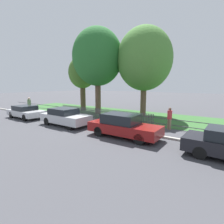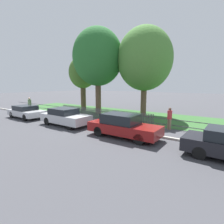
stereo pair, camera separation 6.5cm
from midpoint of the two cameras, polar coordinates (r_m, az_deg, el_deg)
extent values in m
plane|color=#424247|center=(14.83, -10.39, -3.76)|extent=(120.00, 120.00, 0.00)
cube|color=#B2ADA3|center=(14.88, -10.12, -3.46)|extent=(30.44, 0.20, 0.12)
cube|color=#33602D|center=(19.38, 2.19, -0.59)|extent=(30.44, 6.67, 0.01)
cube|color=#4C4C51|center=(16.69, -3.98, -1.24)|extent=(30.44, 0.03, 0.05)
cube|color=#4C4C51|center=(16.62, -3.99, 0.21)|extent=(30.44, 0.03, 0.05)
cube|color=#4C4C51|center=(20.36, -15.74, 0.91)|extent=(0.06, 0.03, 0.97)
cube|color=#4C4C51|center=(20.26, -15.49, 0.88)|extent=(0.06, 0.03, 0.97)
cube|color=#4C4C51|center=(20.15, -15.25, 0.85)|extent=(0.06, 0.03, 0.97)
cube|color=#4C4C51|center=(20.05, -15.00, 0.82)|extent=(0.06, 0.03, 0.97)
cube|color=#4C4C51|center=(19.95, -14.76, 0.79)|extent=(0.06, 0.03, 0.97)
cube|color=#4C4C51|center=(19.85, -14.50, 0.76)|extent=(0.06, 0.03, 0.97)
cube|color=#4C4C51|center=(19.75, -14.25, 0.73)|extent=(0.06, 0.03, 0.97)
cube|color=#4C4C51|center=(19.65, -13.99, 0.70)|extent=(0.06, 0.03, 0.97)
cube|color=#4C4C51|center=(19.55, -13.73, 0.67)|extent=(0.06, 0.03, 0.97)
cube|color=#4C4C51|center=(19.45, -13.47, 0.63)|extent=(0.06, 0.03, 0.97)
cube|color=#4C4C51|center=(19.35, -13.21, 0.60)|extent=(0.06, 0.03, 0.97)
cube|color=#4C4C51|center=(19.25, -12.94, 0.57)|extent=(0.06, 0.03, 0.97)
cube|color=#4C4C51|center=(19.15, -12.67, 0.54)|extent=(0.06, 0.03, 0.97)
cube|color=#4C4C51|center=(19.05, -12.40, 0.50)|extent=(0.06, 0.03, 0.97)
cube|color=#4C4C51|center=(18.95, -12.12, 0.47)|extent=(0.06, 0.03, 0.97)
cube|color=#4C4C51|center=(18.86, -11.84, 0.43)|extent=(0.06, 0.03, 0.97)
cube|color=#4C4C51|center=(18.76, -11.56, 0.40)|extent=(0.06, 0.03, 0.97)
cube|color=#4C4C51|center=(18.66, -11.28, 0.36)|extent=(0.06, 0.03, 0.97)
cube|color=#4C4C51|center=(18.57, -10.99, 0.33)|extent=(0.06, 0.03, 0.97)
cube|color=#4C4C51|center=(18.47, -10.70, 0.29)|extent=(0.06, 0.03, 0.97)
cube|color=#4C4C51|center=(18.38, -10.41, 0.26)|extent=(0.06, 0.03, 0.97)
cube|color=#4C4C51|center=(18.28, -10.11, 0.22)|extent=(0.06, 0.03, 0.97)
cube|color=#4C4C51|center=(18.19, -9.81, 0.18)|extent=(0.06, 0.03, 0.97)
cube|color=#4C4C51|center=(18.09, -9.51, 0.14)|extent=(0.06, 0.03, 0.97)
cube|color=#4C4C51|center=(18.00, -9.20, 0.11)|extent=(0.06, 0.03, 0.97)
cube|color=#4C4C51|center=(17.91, -8.89, 0.07)|extent=(0.06, 0.03, 0.97)
cube|color=#4C4C51|center=(17.82, -8.58, 0.03)|extent=(0.06, 0.03, 0.97)
cube|color=#4C4C51|center=(17.72, -8.27, -0.01)|extent=(0.06, 0.03, 0.97)
cube|color=#4C4C51|center=(17.63, -7.95, -0.05)|extent=(0.06, 0.03, 0.97)
cube|color=#4C4C51|center=(17.54, -7.63, -0.09)|extent=(0.06, 0.03, 0.97)
cube|color=#4C4C51|center=(17.45, -7.30, -0.13)|extent=(0.06, 0.03, 0.97)
cube|color=#4C4C51|center=(17.37, -6.97, -0.17)|extent=(0.06, 0.03, 0.97)
cube|color=#4C4C51|center=(17.28, -6.64, -0.21)|extent=(0.06, 0.03, 0.97)
cube|color=#4C4C51|center=(17.19, -6.30, -0.25)|extent=(0.06, 0.03, 0.97)
cube|color=#4C4C51|center=(17.10, -5.97, -0.29)|extent=(0.06, 0.03, 0.97)
cube|color=#4C4C51|center=(17.01, -5.62, -0.34)|extent=(0.06, 0.03, 0.97)
cube|color=#4C4C51|center=(16.93, -5.28, -0.38)|extent=(0.06, 0.03, 0.97)
cube|color=#4C4C51|center=(16.84, -4.93, -0.42)|extent=(0.06, 0.03, 0.97)
cube|color=#4C4C51|center=(16.76, -4.58, -0.47)|extent=(0.06, 0.03, 0.97)
cube|color=#4C4C51|center=(16.67, -4.22, -0.51)|extent=(0.06, 0.03, 0.97)
cube|color=#4C4C51|center=(16.59, -3.86, -0.55)|extent=(0.06, 0.03, 0.97)
cube|color=#4C4C51|center=(16.51, -3.50, -0.60)|extent=(0.06, 0.03, 0.97)
cube|color=#4C4C51|center=(16.43, -3.13, -0.64)|extent=(0.06, 0.03, 0.97)
cube|color=#4C4C51|center=(16.34, -2.76, -0.69)|extent=(0.06, 0.03, 0.97)
cube|color=#4C4C51|center=(16.26, -2.38, -0.74)|extent=(0.06, 0.03, 0.97)
cube|color=#4C4C51|center=(16.18, -2.01, -0.78)|extent=(0.06, 0.03, 0.97)
cube|color=#4C4C51|center=(16.10, -1.62, -0.83)|extent=(0.06, 0.03, 0.97)
cube|color=#4C4C51|center=(16.03, -1.24, -0.88)|extent=(0.06, 0.03, 0.97)
cube|color=#4C4C51|center=(15.95, -0.85, -0.93)|extent=(0.06, 0.03, 0.97)
cube|color=#4C4C51|center=(15.87, -0.45, -0.97)|extent=(0.06, 0.03, 0.97)
cube|color=#4C4C51|center=(15.79, -0.06, -1.02)|extent=(0.06, 0.03, 0.97)
cube|color=#4C4C51|center=(15.72, 0.34, -1.07)|extent=(0.06, 0.03, 0.97)
cube|color=#4C4C51|center=(15.64, 0.75, -1.12)|extent=(0.06, 0.03, 0.97)
cube|color=#4C4C51|center=(15.57, 1.16, -1.17)|extent=(0.06, 0.03, 0.97)
cube|color=#4C4C51|center=(15.50, 1.57, -1.22)|extent=(0.06, 0.03, 0.97)
cube|color=#4C4C51|center=(15.42, 1.99, -1.27)|extent=(0.06, 0.03, 0.97)
cube|color=#4C4C51|center=(15.35, 2.41, -1.32)|extent=(0.06, 0.03, 0.97)
cube|color=#4C4C51|center=(15.28, 2.83, -1.38)|extent=(0.06, 0.03, 0.97)
cube|color=#4C4C51|center=(15.21, 3.26, -1.43)|extent=(0.06, 0.03, 0.97)
cube|color=#4C4C51|center=(15.14, 3.69, -1.48)|extent=(0.06, 0.03, 0.97)
cube|color=#4C4C51|center=(15.08, 4.13, -1.53)|extent=(0.06, 0.03, 0.97)
cube|color=#4C4C51|center=(15.01, 4.57, -1.59)|extent=(0.06, 0.03, 0.97)
cube|color=#4C4C51|center=(14.94, 5.01, -1.64)|extent=(0.06, 0.03, 0.97)
cube|color=#4C4C51|center=(14.88, 5.46, -1.69)|extent=(0.06, 0.03, 0.97)
cube|color=#4C4C51|center=(14.81, 5.92, -1.75)|extent=(0.06, 0.03, 0.97)
cube|color=#4C4C51|center=(14.75, 6.37, -1.80)|extent=(0.06, 0.03, 0.97)
cube|color=#4C4C51|center=(14.69, 6.83, -1.86)|extent=(0.06, 0.03, 0.97)
cube|color=#4C4C51|center=(14.63, 7.30, -1.91)|extent=(0.06, 0.03, 0.97)
cube|color=#4C4C51|center=(14.56, 7.76, -1.97)|extent=(0.06, 0.03, 0.97)
cube|color=#4C4C51|center=(14.51, 8.23, -2.02)|extent=(0.06, 0.03, 0.97)
cube|color=#4C4C51|center=(14.45, 8.71, -2.08)|extent=(0.06, 0.03, 0.97)
cube|color=#4C4C51|center=(14.39, 9.19, -2.14)|extent=(0.06, 0.03, 0.97)
cube|color=#4C4C51|center=(14.33, 9.67, -2.19)|extent=(0.06, 0.03, 0.97)
cube|color=#4C4C51|center=(14.28, 10.16, -2.25)|extent=(0.06, 0.03, 0.97)
cube|color=#4C4C51|center=(14.22, 10.65, -2.31)|extent=(0.06, 0.03, 0.97)
cube|color=#4C4C51|center=(14.17, 11.15, -2.37)|extent=(0.06, 0.03, 0.97)
cube|color=#4C4C51|center=(14.12, 11.65, -2.43)|extent=(0.06, 0.03, 0.97)
cube|color=#4C4C51|center=(14.07, 12.15, -2.48)|extent=(0.06, 0.03, 0.97)
cube|color=#4C4C51|center=(14.02, 12.65, -2.54)|extent=(0.06, 0.03, 0.97)
cube|color=#4C4C51|center=(13.97, 13.16, -2.60)|extent=(0.06, 0.03, 0.97)
cube|color=#BCBCC1|center=(18.82, -26.27, -0.22)|extent=(4.07, 1.90, 0.52)
cube|color=black|center=(18.94, -26.66, 1.26)|extent=(1.96, 1.69, 0.43)
cylinder|color=black|center=(18.20, -21.98, -0.91)|extent=(0.62, 0.15, 0.62)
cylinder|color=black|center=(17.37, -26.74, -1.68)|extent=(0.62, 0.15, 0.62)
cylinder|color=black|center=(20.35, -25.78, -0.16)|extent=(0.62, 0.15, 0.62)
cylinder|color=black|center=(19.61, -30.16, -0.81)|extent=(0.62, 0.15, 0.62)
cube|color=#BCBCC1|center=(14.37, -15.03, -1.96)|extent=(4.18, 1.81, 0.63)
cube|color=black|center=(14.44, -15.66, 0.29)|extent=(2.01, 1.62, 0.47)
cylinder|color=black|center=(14.05, -8.98, -3.13)|extent=(0.63, 0.14, 0.63)
cylinder|color=black|center=(12.94, -14.06, -4.35)|extent=(0.63, 0.14, 0.63)
cylinder|color=black|center=(15.92, -15.75, -1.92)|extent=(0.63, 0.14, 0.63)
cylinder|color=black|center=(14.95, -20.63, -2.87)|extent=(0.63, 0.14, 0.63)
cube|color=maroon|center=(10.84, 3.76, -5.34)|extent=(4.55, 1.71, 0.59)
cube|color=black|center=(10.82, 2.76, -2.15)|extent=(2.19, 1.53, 0.59)
cylinder|color=black|center=(10.97, 12.21, -6.69)|extent=(0.63, 0.15, 0.63)
cylinder|color=black|center=(9.62, 8.68, -8.84)|extent=(0.63, 0.15, 0.63)
cylinder|color=black|center=(12.26, -0.08, -4.81)|extent=(0.63, 0.15, 0.63)
cylinder|color=black|center=(11.07, -4.62, -6.36)|extent=(0.63, 0.15, 0.63)
cylinder|color=black|center=(10.19, 28.05, -8.93)|extent=(0.58, 0.15, 0.58)
cylinder|color=black|center=(8.68, 26.51, -11.88)|extent=(0.58, 0.15, 0.58)
cylinder|color=black|center=(13.96, 4.82, -3.18)|extent=(0.60, 0.13, 0.60)
cylinder|color=black|center=(14.70, 0.48, -2.52)|extent=(0.60, 0.13, 0.60)
ellipsoid|color=#9EA0A8|center=(14.26, 2.60, -1.55)|extent=(1.77, 0.65, 0.78)
ellipsoid|color=#9EA0A8|center=(13.99, 3.99, -0.89)|extent=(0.44, 0.73, 0.36)
cylinder|color=brown|center=(22.32, -9.55, 5.24)|extent=(0.64, 0.64, 3.62)
ellipsoid|color=#426B28|center=(22.32, -9.75, 12.64)|extent=(3.39, 3.39, 3.89)
cylinder|color=brown|center=(19.27, -4.70, 5.96)|extent=(0.61, 0.61, 4.44)
ellipsoid|color=#286B2D|center=(19.46, -4.85, 17.49)|extent=(5.30, 5.30, 6.09)
cylinder|color=brown|center=(18.63, 10.11, 5.11)|extent=(0.59, 0.59, 4.02)
ellipsoid|color=#4C8438|center=(18.76, 10.44, 16.68)|extent=(5.58, 5.58, 6.41)
cylinder|color=#7F6B51|center=(13.19, 18.30, -3.93)|extent=(0.15, 0.15, 0.78)
cylinder|color=#7F6B51|center=(13.37, 17.78, -3.73)|extent=(0.15, 0.15, 0.78)
cylinder|color=#B73338|center=(13.15, 18.19, -0.85)|extent=(0.46, 0.46, 0.62)
sphere|color=brown|center=(13.09, 18.28, 0.94)|extent=(0.21, 0.21, 0.21)
cylinder|color=slate|center=(21.83, -25.31, 0.77)|extent=(0.16, 0.16, 0.87)
cylinder|color=slate|center=(22.07, -25.45, 0.84)|extent=(0.16, 0.16, 0.87)
cylinder|color=#5B7A4C|center=(21.87, -25.52, 2.82)|extent=(0.45, 0.45, 0.69)
sphere|color=beige|center=(21.83, -25.60, 4.03)|extent=(0.23, 0.23, 0.23)
camera|label=1|loc=(0.03, -90.14, -0.02)|focal=28.00mm
camera|label=2|loc=(0.03, 89.86, 0.02)|focal=28.00mm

